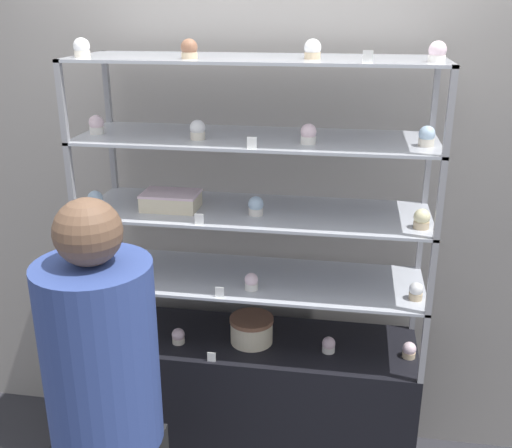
{
  "coord_description": "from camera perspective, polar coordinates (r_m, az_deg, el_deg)",
  "views": [
    {
      "loc": [
        0.39,
        -2.37,
        2.17
      ],
      "look_at": [
        0.0,
        0.0,
        1.29
      ],
      "focal_mm": 42.0,
      "sensor_mm": 36.0,
      "label": 1
    }
  ],
  "objects": [
    {
      "name": "cupcake_13",
      "position": [
        2.37,
        15.95,
        8.02
      ],
      "size": [
        0.06,
        0.06,
        0.08
      ],
      "color": "beige",
      "rests_on": "display_riser_upper"
    },
    {
      "name": "cupcake_1",
      "position": [
        2.78,
        -7.41,
        -10.56
      ],
      "size": [
        0.06,
        0.06,
        0.07
      ],
      "color": "beige",
      "rests_on": "display_base"
    },
    {
      "name": "price_tag_1",
      "position": [
        2.47,
        -3.49,
        -6.5
      ],
      "size": [
        0.04,
        0.0,
        0.04
      ],
      "color": "white",
      "rests_on": "display_riser_lower"
    },
    {
      "name": "cupcake_7",
      "position": [
        2.63,
        -15.05,
        2.21
      ],
      "size": [
        0.06,
        0.06,
        0.08
      ],
      "color": "white",
      "rests_on": "display_riser_middle"
    },
    {
      "name": "cupcake_4",
      "position": [
        2.77,
        -14.13,
        -3.8
      ],
      "size": [
        0.06,
        0.06,
        0.07
      ],
      "color": "#CCB28C",
      "rests_on": "display_riser_lower"
    },
    {
      "name": "price_tag_2",
      "position": [
        2.37,
        -5.45,
        0.45
      ],
      "size": [
        0.04,
        0.0,
        0.04
      ],
      "color": "white",
      "rests_on": "display_riser_middle"
    },
    {
      "name": "layer_cake_centerpiece",
      "position": [
        2.75,
        -0.42,
        -10.02
      ],
      "size": [
        0.2,
        0.2,
        0.12
      ],
      "color": "beige",
      "rests_on": "display_base"
    },
    {
      "name": "cupcake_15",
      "position": [
        2.34,
        -6.38,
        16.21
      ],
      "size": [
        0.06,
        0.06,
        0.07
      ],
      "color": "#CCB28C",
      "rests_on": "display_riser_top"
    },
    {
      "name": "display_riser_lower",
      "position": [
        2.66,
        0.0,
        -5.46
      ],
      "size": [
        1.45,
        0.46,
        0.31
      ],
      "color": "#99999E",
      "rests_on": "display_base"
    },
    {
      "name": "cupcake_2",
      "position": [
        2.71,
        6.93,
        -11.36
      ],
      "size": [
        0.06,
        0.06,
        0.07
      ],
      "color": "white",
      "rests_on": "display_base"
    },
    {
      "name": "price_tag_4",
      "position": [
        2.16,
        10.6,
        15.38
      ],
      "size": [
        0.04,
        0.0,
        0.04
      ],
      "color": "white",
      "rests_on": "display_riser_top"
    },
    {
      "name": "back_wall",
      "position": [
        2.9,
        1.2,
        2.62
      ],
      "size": [
        8.0,
        0.05,
        2.6
      ],
      "color": "gray",
      "rests_on": "ground_plane"
    },
    {
      "name": "cupcake_16",
      "position": [
        2.32,
        5.41,
        16.21
      ],
      "size": [
        0.06,
        0.06,
        0.07
      ],
      "color": "#CCB28C",
      "rests_on": "display_riser_top"
    },
    {
      "name": "display_riser_top",
      "position": [
        2.41,
        0.0,
        15.19
      ],
      "size": [
        1.45,
        0.46,
        0.31
      ],
      "color": "#99999E",
      "rests_on": "display_riser_upper"
    },
    {
      "name": "cupcake_14",
      "position": [
        2.49,
        -16.27,
        15.79
      ],
      "size": [
        0.06,
        0.06,
        0.07
      ],
      "color": "beige",
      "rests_on": "display_riser_top"
    },
    {
      "name": "cupcake_0",
      "position": [
        2.85,
        -13.87,
        -10.17
      ],
      "size": [
        0.06,
        0.06,
        0.07
      ],
      "color": "white",
      "rests_on": "display_base"
    },
    {
      "name": "cupcake_12",
      "position": [
        2.33,
        5.02,
        8.52
      ],
      "size": [
        0.06,
        0.06,
        0.08
      ],
      "color": "white",
      "rests_on": "display_riser_upper"
    },
    {
      "name": "display_base",
      "position": [
        3.0,
        0.0,
        -16.9
      ],
      "size": [
        1.45,
        0.46,
        0.73
      ],
      "color": "black",
      "rests_on": "ground_plane"
    },
    {
      "name": "cupcake_5",
      "position": [
        2.53,
        -0.46,
        -5.52
      ],
      "size": [
        0.06,
        0.06,
        0.07
      ],
      "color": "white",
      "rests_on": "display_riser_lower"
    },
    {
      "name": "cupcake_11",
      "position": [
        2.41,
        -5.58,
        8.89
      ],
      "size": [
        0.06,
        0.06,
        0.08
      ],
      "color": "beige",
      "rests_on": "display_riser_upper"
    },
    {
      "name": "cupcake_9",
      "position": [
        2.4,
        15.51,
        0.45
      ],
      "size": [
        0.06,
        0.06,
        0.08
      ],
      "color": "#CCB28C",
      "rests_on": "display_riser_middle"
    },
    {
      "name": "price_tag_0",
      "position": [
        2.64,
        -4.27,
        -12.52
      ],
      "size": [
        0.04,
        0.0,
        0.04
      ],
      "color": "white",
      "rests_on": "display_base"
    },
    {
      "name": "cupcake_6",
      "position": [
        2.53,
        14.99,
        -6.21
      ],
      "size": [
        0.06,
        0.06,
        0.07
      ],
      "color": "#CCB28C",
      "rests_on": "display_riser_lower"
    },
    {
      "name": "sheet_cake_frosted",
      "position": [
        2.56,
        -8.11,
        2.23
      ],
      "size": [
        0.24,
        0.16,
        0.07
      ],
      "color": "beige",
      "rests_on": "display_riser_middle"
    },
    {
      "name": "display_riser_upper",
      "position": [
        2.45,
        0.0,
        7.87
      ],
      "size": [
        1.45,
        0.46,
        0.31
      ],
      "color": "#99999E",
      "rests_on": "display_riser_middle"
    },
    {
      "name": "cupcake_8",
      "position": [
        2.46,
        -0.01,
        1.72
      ],
      "size": [
        0.06,
        0.06,
        0.08
      ],
      "color": "white",
      "rests_on": "display_riser_middle"
    },
    {
      "name": "customer_figure",
      "position": [
        2.2,
        -14.07,
        -16.79
      ],
      "size": [
        0.38,
        0.38,
        1.63
      ],
      "color": "black",
      "rests_on": "ground_plane"
    },
    {
      "name": "price_tag_3",
      "position": [
        2.24,
        -0.41,
        7.74
      ],
      "size": [
        0.04,
        0.0,
        0.04
      ],
      "color": "white",
      "rests_on": "display_riser_upper"
    },
    {
      "name": "cupcake_10",
      "position": [
        2.59,
        -14.95,
        9.11
      ],
      "size": [
        0.06,
        0.06,
        0.08
      ],
      "color": "white",
      "rests_on": "display_riser_upper"
    },
    {
      "name": "cupcake_17",
      "position": [
        2.27,
        16.89,
        15.39
      ],
      "size": [
        0.06,
        0.06,
        0.07
      ],
      "color": "white",
      "rests_on": "display_riser_top"
    },
    {
      "name": "display_riser_middle",
      "position": [
        2.54,
        0.0,
        0.94
      ],
      "size": [
        1.45,
        0.46,
        0.31
      ],
      "color": "#99999E",
      "rests_on": "display_riser_lower"
    },
    {
      "name": "cupcake_3",
      "position": [
        2.74,
        14.38,
        -11.57
      ],
      "size": [
        0.06,
        0.06,
        0.07
      ],
      "color": "#CCB28C",
      "rests_on": "display_base"
    }
  ]
}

